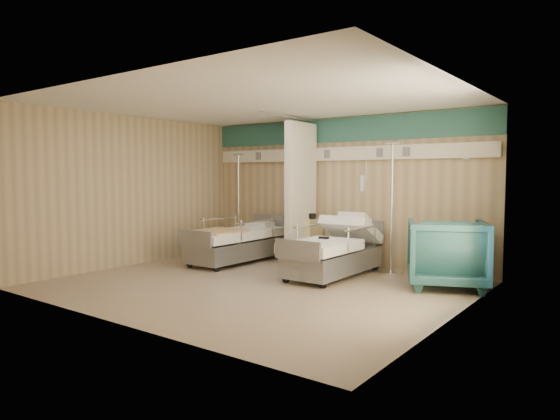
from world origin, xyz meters
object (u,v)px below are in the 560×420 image
object	(u,v)px
bed_left	(235,246)
iv_stand_right	(391,247)
bed_right	(333,257)
visitor_armchair	(447,253)
iv_stand_left	(239,234)
bedside_cabinet	(306,240)

from	to	relation	value
bed_left	iv_stand_right	xyz separation A→B (m)	(2.88, 0.81, 0.15)
bed_right	iv_stand_right	xyz separation A→B (m)	(0.68, 0.81, 0.15)
visitor_armchair	iv_stand_left	distance (m)	4.58
visitor_armchair	iv_stand_left	size ratio (longest dim) A/B	0.53
iv_stand_right	iv_stand_left	xyz separation A→B (m)	(-3.43, -0.07, -0.02)
bed_right	visitor_armchair	world-z (taller)	visitor_armchair
bed_right	bed_left	world-z (taller)	same
bed_left	visitor_armchair	size ratio (longest dim) A/B	1.88
bed_right	bedside_cabinet	bearing A→B (deg)	141.95
bedside_cabinet	visitor_armchair	distance (m)	3.02
bed_right	visitor_armchair	xyz separation A→B (m)	(1.81, 0.27, 0.21)
bed_right	visitor_armchair	bearing A→B (deg)	8.62
bedside_cabinet	iv_stand_right	world-z (taller)	iv_stand_right
iv_stand_left	iv_stand_right	bearing A→B (deg)	1.22
bed_right	iv_stand_right	size ratio (longest dim) A/B	0.96
bed_right	bedside_cabinet	world-z (taller)	bedside_cabinet
iv_stand_right	bedside_cabinet	bearing A→B (deg)	177.29
visitor_armchair	iv_stand_right	xyz separation A→B (m)	(-1.13, 0.54, -0.06)
iv_stand_left	bed_left	bearing A→B (deg)	-53.38
bed_left	iv_stand_right	distance (m)	2.99
bed_right	bed_left	size ratio (longest dim) A/B	1.00
bedside_cabinet	iv_stand_left	xyz separation A→B (m)	(-1.60, -0.16, 0.01)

